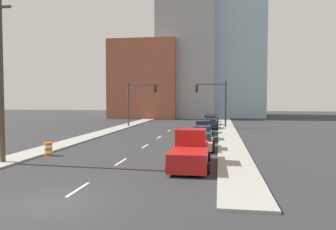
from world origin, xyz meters
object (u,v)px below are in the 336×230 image
traffic_signal_right (217,98)px  sedan_orange (211,121)px  sedan_maroon (203,128)px  sedan_blue (210,118)px  utility_pole_left_near (1,78)px  sedan_navy (209,124)px  traffic_barrel (48,149)px  sedan_tan (201,142)px  traffic_signal_left (136,98)px  pickup_truck_red (190,152)px  sedan_teal (202,133)px

traffic_signal_right → sedan_orange: bearing=102.7°
sedan_maroon → sedan_blue: (0.24, 19.11, -0.05)m
utility_pole_left_near → sedan_navy: size_ratio=2.42×
traffic_barrel → sedan_orange: (10.92, 29.23, 0.20)m
utility_pole_left_near → sedan_orange: bearing=69.3°
sedan_navy → utility_pole_left_near: bearing=-118.3°
sedan_tan → sedan_orange: (0.14, 24.86, 0.05)m
traffic_signal_right → sedan_tan: bearing=-93.2°
traffic_signal_left → sedan_tan: (10.59, -20.41, -3.61)m
traffic_signal_left → traffic_barrel: (-0.19, -24.78, -3.76)m
pickup_truck_red → sedan_teal: bearing=88.5°
traffic_signal_right → sedan_navy: traffic_signal_right is taller
pickup_truck_red → sedan_blue: size_ratio=1.34×
pickup_truck_red → sedan_navy: 25.01m
sedan_blue → sedan_navy: bearing=-88.9°
utility_pole_left_near → sedan_teal: bearing=49.3°
pickup_truck_red → sedan_tan: (0.32, 6.44, -0.25)m
traffic_signal_left → pickup_truck_red: bearing=-69.1°
utility_pole_left_near → sedan_orange: size_ratio=2.38×
utility_pole_left_near → sedan_teal: size_ratio=2.25×
sedan_maroon → sedan_blue: bearing=87.4°
traffic_barrel → pickup_truck_red: (10.47, -2.07, 0.41)m
traffic_barrel → sedan_navy: 25.40m
traffic_signal_right → sedan_tan: traffic_signal_right is taller
pickup_truck_red → sedan_navy: (0.45, 25.01, -0.25)m
pickup_truck_red → sedan_navy: bearing=87.9°
sedan_tan → traffic_barrel: bearing=-157.8°
sedan_tan → sedan_navy: (0.13, 18.57, 0.00)m
sedan_teal → sedan_tan: bearing=-88.9°
traffic_signal_right → pickup_truck_red: 27.10m
traffic_signal_left → sedan_orange: (10.73, 4.45, -3.56)m
traffic_signal_right → traffic_barrel: size_ratio=6.90×
sedan_teal → sedan_blue: bearing=89.2°
sedan_tan → sedan_navy: 18.57m
sedan_maroon → sedan_orange: size_ratio=1.05×
pickup_truck_red → sedan_orange: 31.30m
traffic_signal_right → sedan_teal: size_ratio=1.39×
sedan_tan → sedan_teal: size_ratio=0.89×
traffic_barrel → pickup_truck_red: size_ratio=0.15×
pickup_truck_red → sedan_maroon: (-0.13, 18.85, -0.19)m
traffic_signal_right → sedan_tan: 20.76m
sedan_orange → utility_pole_left_near: bearing=-108.2°
traffic_barrel → sedan_orange: bearing=69.5°
traffic_signal_left → sedan_blue: 15.63m
pickup_truck_red → sedan_blue: bearing=88.8°
traffic_signal_right → sedan_teal: bearing=-95.5°
sedan_teal → sedan_orange: bearing=88.1°
pickup_truck_red → sedan_orange: size_ratio=1.39×
traffic_signal_right → sedan_teal: 14.59m
traffic_signal_right → sedan_orange: 5.79m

